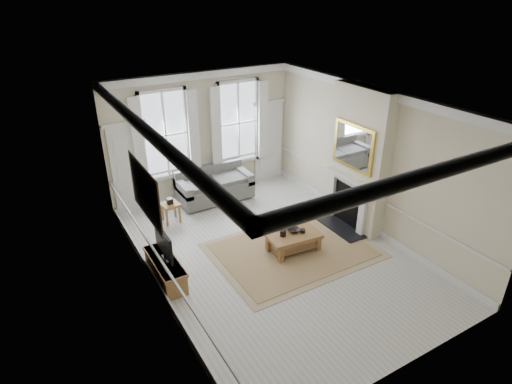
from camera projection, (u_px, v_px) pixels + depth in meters
floor at (274, 254)px, 9.43m from camera, size 7.20×7.20×0.00m
ceiling at (277, 102)px, 7.92m from camera, size 7.20×7.20×0.00m
back_wall at (203, 135)px, 11.46m from camera, size 5.20×0.00×5.20m
left_wall at (150, 217)px, 7.50m from camera, size 0.00×7.20×7.20m
right_wall at (370, 161)px, 9.85m from camera, size 0.00×7.20×7.20m
window_left at (165, 135)px, 10.86m from camera, size 1.26×0.20×2.20m
window_right at (238, 123)px, 11.81m from camera, size 1.26×0.20×2.20m
door_left at (130, 170)px, 10.75m from camera, size 0.90×0.08×2.30m
door_right at (268, 142)px, 12.60m from camera, size 0.90×0.08×2.30m
painting at (145, 192)px, 7.59m from camera, size 0.05×1.66×1.06m
chimney_breast at (358, 159)px, 9.92m from camera, size 0.35×1.70×3.38m
hearth at (338, 226)px, 10.47m from camera, size 0.55×1.50×0.05m
fireplace at (347, 199)px, 10.25m from camera, size 0.21×1.45×1.33m
mirror at (353, 147)px, 9.67m from camera, size 0.06×1.26×1.06m
sofa at (214, 187)px, 11.68m from camera, size 1.99×0.97×0.89m
side_table at (170, 207)px, 10.56m from camera, size 0.46×0.46×0.50m
rug at (293, 250)px, 9.56m from camera, size 3.50×2.60×0.02m
coffee_table at (294, 237)px, 9.41m from camera, size 1.21×0.78×0.43m
ceramic_pot_a at (283, 233)px, 9.27m from camera, size 0.14×0.14×0.14m
ceramic_pot_b at (303, 231)px, 9.41m from camera, size 0.12×0.12×0.09m
bowl at (293, 230)px, 9.46m from camera, size 0.30×0.30×0.07m
tv_stand at (166, 270)px, 8.53m from camera, size 0.43×1.34×0.48m
tv at (164, 243)px, 8.26m from camera, size 0.08×0.90×0.68m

